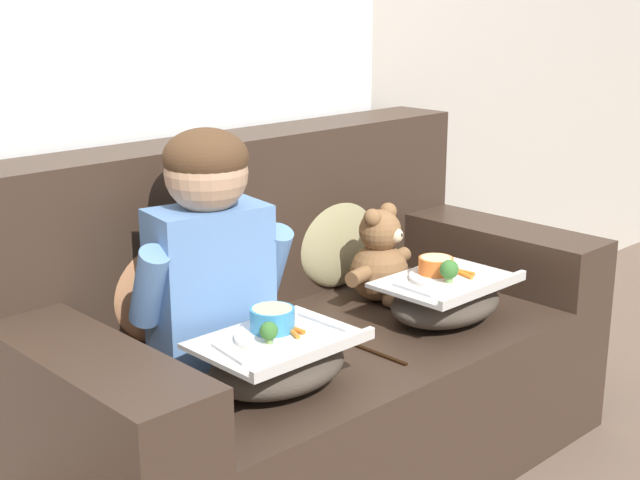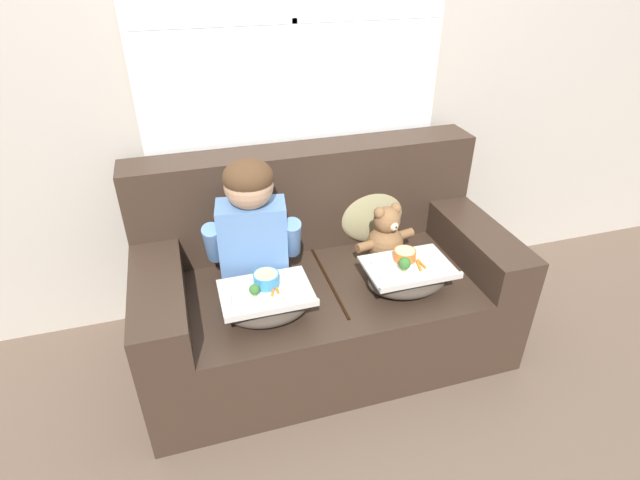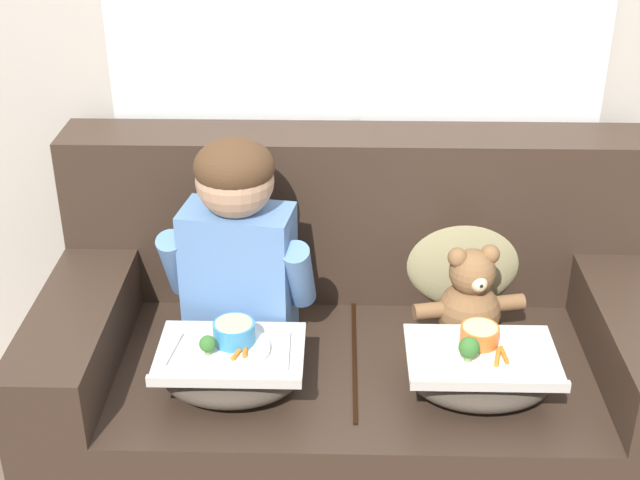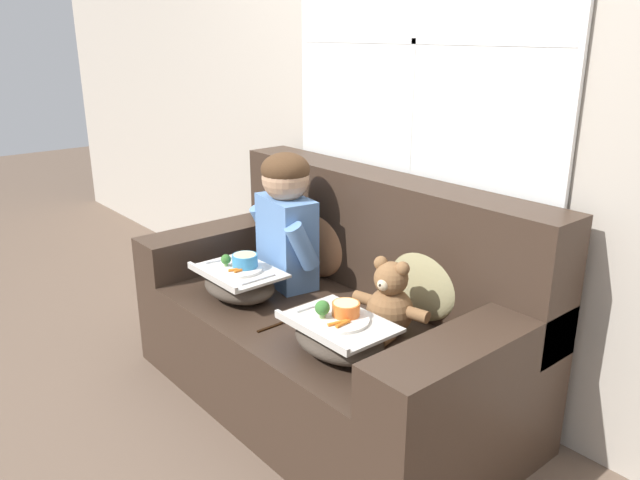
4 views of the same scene
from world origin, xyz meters
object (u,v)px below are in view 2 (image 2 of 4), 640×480
teddy_bear (386,237)px  lap_tray_child (267,302)px  throw_pillow_behind_child (246,225)px  throw_pillow_behind_teddy (371,207)px  couch (321,283)px  lap_tray_teddy (407,276)px  child_figure (251,219)px

teddy_bear → lap_tray_child: size_ratio=0.85×
throw_pillow_behind_child → throw_pillow_behind_teddy: bearing=0.0°
couch → teddy_bear: size_ratio=5.32×
teddy_bear → lap_tray_child: 0.71m
throw_pillow_behind_teddy → teddy_bear: size_ratio=1.19×
throw_pillow_behind_teddy → lap_tray_teddy: throw_pillow_behind_teddy is taller
throw_pillow_behind_child → lap_tray_child: 0.49m
teddy_bear → lap_tray_teddy: size_ratio=0.84×
throw_pillow_behind_teddy → throw_pillow_behind_child: bearing=180.0°
child_figure → lap_tray_child: size_ratio=1.59×
lap_tray_child → couch: bearing=40.6°
couch → child_figure: size_ratio=2.86×
throw_pillow_behind_child → throw_pillow_behind_teddy: (0.65, 0.00, 0.00)m
couch → throw_pillow_behind_teddy: size_ratio=4.46×
throw_pillow_behind_teddy → child_figure: (-0.66, -0.21, 0.15)m
throw_pillow_behind_child → teddy_bear: (0.66, -0.21, -0.06)m
lap_tray_child → child_figure: bearing=90.1°
couch → lap_tray_child: 0.46m
throw_pillow_behind_teddy → child_figure: size_ratio=0.64×
throw_pillow_behind_child → lap_tray_child: (0.00, -0.47, -0.12)m
couch → lap_tray_child: (-0.33, -0.28, 0.17)m
couch → throw_pillow_behind_child: bearing=149.7°
lap_tray_child → throw_pillow_behind_child: bearing=90.0°
couch → lap_tray_child: bearing=-139.4°
throw_pillow_behind_child → child_figure: (-0.00, -0.21, 0.15)m
child_figure → lap_tray_child: bearing=-89.9°
throw_pillow_behind_child → lap_tray_teddy: 0.81m
throw_pillow_behind_teddy → teddy_bear: (0.00, -0.21, -0.06)m
throw_pillow_behind_teddy → lap_tray_teddy: size_ratio=1.00×
lap_tray_teddy → throw_pillow_behind_child: bearing=144.2°
throw_pillow_behind_teddy → child_figure: bearing=-162.3°
teddy_bear → child_figure: bearing=179.7°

